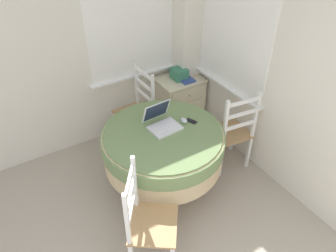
{
  "coord_description": "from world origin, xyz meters",
  "views": [
    {
      "loc": [
        -0.29,
        -0.14,
        2.72
      ],
      "look_at": [
        1.13,
        2.18,
        0.68
      ],
      "focal_mm": 35.0,
      "sensor_mm": 36.0,
      "label": 1
    }
  ],
  "objects_px": {
    "laptop": "(162,122)",
    "dining_chair_near_back_window": "(137,111)",
    "cell_phone": "(191,121)",
    "dining_chair_near_right_window": "(231,133)",
    "storage_box": "(179,74)",
    "book_on_cabinet": "(185,79)",
    "corner_cabinet": "(179,101)",
    "dining_chair_camera_near": "(148,222)",
    "computer_mouse": "(184,120)",
    "round_dining_table": "(163,145)"
  },
  "relations": [
    {
      "from": "dining_chair_camera_near",
      "to": "corner_cabinet",
      "type": "bearing_deg",
      "value": 49.84
    },
    {
      "from": "cell_phone",
      "to": "dining_chair_camera_near",
      "type": "relative_size",
      "value": 0.12
    },
    {
      "from": "dining_chair_near_right_window",
      "to": "corner_cabinet",
      "type": "height_order",
      "value": "dining_chair_near_right_window"
    },
    {
      "from": "laptop",
      "to": "cell_phone",
      "type": "bearing_deg",
      "value": -16.97
    },
    {
      "from": "cell_phone",
      "to": "storage_box",
      "type": "xyz_separation_m",
      "value": [
        0.47,
        0.95,
        -0.02
      ]
    },
    {
      "from": "laptop",
      "to": "dining_chair_near_back_window",
      "type": "relative_size",
      "value": 0.33
    },
    {
      "from": "book_on_cabinet",
      "to": "storage_box",
      "type": "bearing_deg",
      "value": 129.53
    },
    {
      "from": "dining_chair_camera_near",
      "to": "dining_chair_near_right_window",
      "type": "bearing_deg",
      "value": 22.38
    },
    {
      "from": "computer_mouse",
      "to": "dining_chair_near_back_window",
      "type": "xyz_separation_m",
      "value": [
        -0.14,
        0.81,
        -0.31
      ]
    },
    {
      "from": "computer_mouse",
      "to": "dining_chair_camera_near",
      "type": "xyz_separation_m",
      "value": [
        -0.8,
        -0.68,
        -0.31
      ]
    },
    {
      "from": "storage_box",
      "to": "book_on_cabinet",
      "type": "height_order",
      "value": "storage_box"
    },
    {
      "from": "corner_cabinet",
      "to": "book_on_cabinet",
      "type": "bearing_deg",
      "value": -45.74
    },
    {
      "from": "laptop",
      "to": "dining_chair_near_back_window",
      "type": "bearing_deg",
      "value": 83.75
    },
    {
      "from": "cell_phone",
      "to": "dining_chair_near_back_window",
      "type": "height_order",
      "value": "dining_chair_near_back_window"
    },
    {
      "from": "laptop",
      "to": "dining_chair_near_right_window",
      "type": "height_order",
      "value": "dining_chair_near_right_window"
    },
    {
      "from": "cell_phone",
      "to": "dining_chair_near_right_window",
      "type": "xyz_separation_m",
      "value": [
        0.49,
        -0.09,
        -0.29
      ]
    },
    {
      "from": "computer_mouse",
      "to": "storage_box",
      "type": "bearing_deg",
      "value": 59.58
    },
    {
      "from": "dining_chair_near_right_window",
      "to": "laptop",
      "type": "bearing_deg",
      "value": 167.03
    },
    {
      "from": "computer_mouse",
      "to": "book_on_cabinet",
      "type": "distance_m",
      "value": 1.04
    },
    {
      "from": "laptop",
      "to": "book_on_cabinet",
      "type": "bearing_deg",
      "value": 44.46
    },
    {
      "from": "dining_chair_near_back_window",
      "to": "storage_box",
      "type": "bearing_deg",
      "value": 9.42
    },
    {
      "from": "dining_chair_camera_near",
      "to": "dining_chair_near_back_window",
      "type": "bearing_deg",
      "value": 66.12
    },
    {
      "from": "cell_phone",
      "to": "storage_box",
      "type": "bearing_deg",
      "value": 63.72
    },
    {
      "from": "computer_mouse",
      "to": "cell_phone",
      "type": "bearing_deg",
      "value": -21.42
    },
    {
      "from": "computer_mouse",
      "to": "dining_chair_camera_near",
      "type": "bearing_deg",
      "value": -139.5
    },
    {
      "from": "corner_cabinet",
      "to": "book_on_cabinet",
      "type": "distance_m",
      "value": 0.36
    },
    {
      "from": "laptop",
      "to": "corner_cabinet",
      "type": "bearing_deg",
      "value": 47.91
    },
    {
      "from": "corner_cabinet",
      "to": "storage_box",
      "type": "height_order",
      "value": "storage_box"
    },
    {
      "from": "dining_chair_near_back_window",
      "to": "corner_cabinet",
      "type": "bearing_deg",
      "value": 8.4
    },
    {
      "from": "dining_chair_near_right_window",
      "to": "dining_chair_camera_near",
      "type": "bearing_deg",
      "value": -157.62
    },
    {
      "from": "dining_chair_near_back_window",
      "to": "round_dining_table",
      "type": "bearing_deg",
      "value": -98.56
    },
    {
      "from": "round_dining_table",
      "to": "dining_chair_near_back_window",
      "type": "relative_size",
      "value": 1.2
    },
    {
      "from": "laptop",
      "to": "corner_cabinet",
      "type": "xyz_separation_m",
      "value": [
        0.76,
        0.85,
        -0.47
      ]
    },
    {
      "from": "book_on_cabinet",
      "to": "dining_chair_near_back_window",
      "type": "bearing_deg",
      "value": -175.95
    },
    {
      "from": "book_on_cabinet",
      "to": "dining_chair_near_right_window",
      "type": "bearing_deg",
      "value": -91.37
    },
    {
      "from": "computer_mouse",
      "to": "laptop",
      "type": "bearing_deg",
      "value": 164.53
    },
    {
      "from": "round_dining_table",
      "to": "book_on_cabinet",
      "type": "xyz_separation_m",
      "value": [
        0.86,
        0.89,
        0.1
      ]
    },
    {
      "from": "storage_box",
      "to": "book_on_cabinet",
      "type": "xyz_separation_m",
      "value": [
        0.05,
        -0.06,
        -0.06
      ]
    },
    {
      "from": "computer_mouse",
      "to": "dining_chair_near_back_window",
      "type": "bearing_deg",
      "value": 99.86
    },
    {
      "from": "round_dining_table",
      "to": "corner_cabinet",
      "type": "relative_size",
      "value": 1.8
    },
    {
      "from": "dining_chair_near_right_window",
      "to": "book_on_cabinet",
      "type": "xyz_separation_m",
      "value": [
        0.02,
        0.98,
        0.22
      ]
    },
    {
      "from": "round_dining_table",
      "to": "laptop",
      "type": "height_order",
      "value": "laptop"
    },
    {
      "from": "round_dining_table",
      "to": "cell_phone",
      "type": "relative_size",
      "value": 9.83
    },
    {
      "from": "computer_mouse",
      "to": "cell_phone",
      "type": "relative_size",
      "value": 0.7
    },
    {
      "from": "dining_chair_near_back_window",
      "to": "corner_cabinet",
      "type": "distance_m",
      "value": 0.7
    },
    {
      "from": "laptop",
      "to": "cell_phone",
      "type": "xyz_separation_m",
      "value": [
        0.29,
        -0.09,
        -0.05
      ]
    },
    {
      "from": "dining_chair_camera_near",
      "to": "book_on_cabinet",
      "type": "xyz_separation_m",
      "value": [
        1.39,
        1.54,
        0.22
      ]
    },
    {
      "from": "dining_chair_near_right_window",
      "to": "corner_cabinet",
      "type": "relative_size",
      "value": 1.5
    },
    {
      "from": "dining_chair_near_back_window",
      "to": "book_on_cabinet",
      "type": "distance_m",
      "value": 0.76
    },
    {
      "from": "round_dining_table",
      "to": "dining_chair_near_back_window",
      "type": "distance_m",
      "value": 0.86
    }
  ]
}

